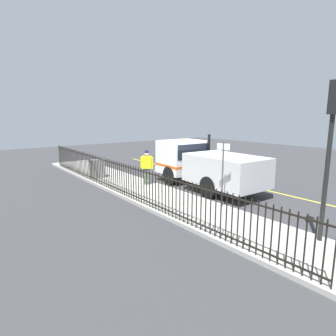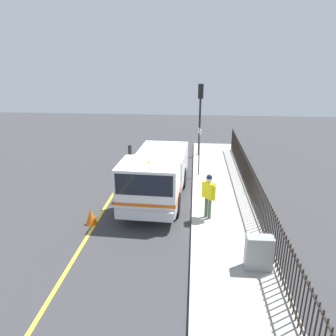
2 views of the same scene
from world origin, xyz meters
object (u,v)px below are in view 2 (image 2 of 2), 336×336
worker_standing (209,192)px  traffic_cone (91,216)px  utility_cabinet (259,253)px  street_sign (199,146)px  work_truck (156,174)px  traffic_light_near (200,106)px

worker_standing → traffic_cone: bearing=53.8°
traffic_cone → utility_cabinet: bearing=-22.6°
worker_standing → utility_cabinet: 3.29m
worker_standing → street_sign: size_ratio=0.70×
work_truck → traffic_light_near: bearing=-103.1°
work_truck → street_sign: street_sign is taller
traffic_cone → street_sign: 6.74m
work_truck → utility_cabinet: (3.49, -4.58, -0.60)m
work_truck → street_sign: (1.84, 3.02, 0.43)m
work_truck → worker_standing: 2.70m
traffic_light_near → street_sign: traffic_light_near is taller
worker_standing → traffic_cone: worker_standing is taller
worker_standing → traffic_light_near: (-0.27, 8.30, 1.97)m
traffic_cone → street_sign: size_ratio=0.24×
traffic_light_near → traffic_cone: (-4.05, -8.90, -2.86)m
work_truck → traffic_cone: (-2.17, -2.23, -0.94)m
traffic_cone → worker_standing: bearing=7.9°
work_truck → worker_standing: size_ratio=3.57×
worker_standing → traffic_cone: size_ratio=2.88×
utility_cabinet → street_sign: 7.85m
work_truck → street_sign: 3.56m
traffic_light_near → worker_standing: bearing=88.7°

